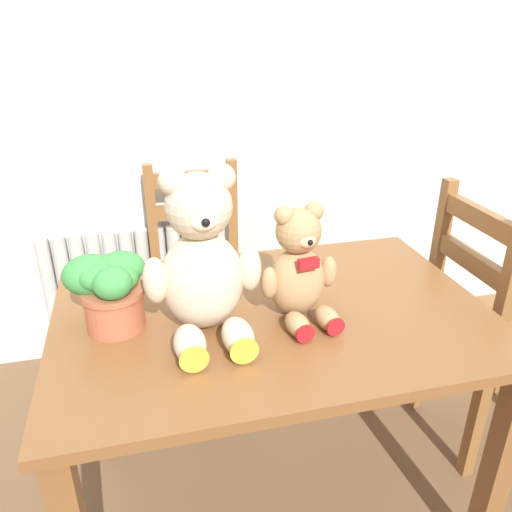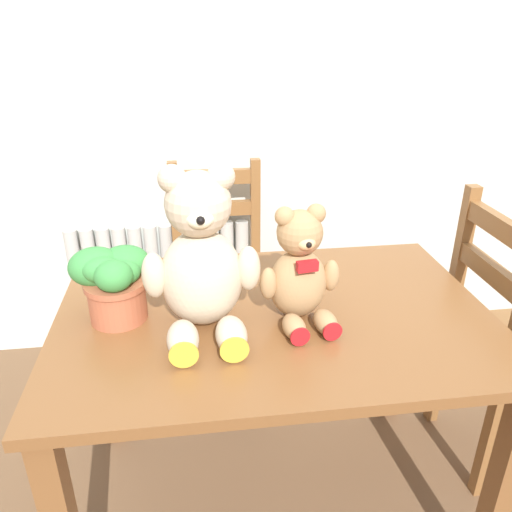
{
  "view_description": "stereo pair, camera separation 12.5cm",
  "coord_description": "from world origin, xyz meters",
  "px_view_note": "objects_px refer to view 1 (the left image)",
  "views": [
    {
      "loc": [
        -0.33,
        -0.73,
        1.42
      ],
      "look_at": [
        -0.05,
        0.37,
        0.89
      ],
      "focal_mm": 35.0,
      "sensor_mm": 36.0,
      "label": 1
    },
    {
      "loc": [
        -0.2,
        -0.75,
        1.42
      ],
      "look_at": [
        -0.05,
        0.37,
        0.89
      ],
      "focal_mm": 35.0,
      "sensor_mm": 36.0,
      "label": 2
    }
  ],
  "objects_px": {
    "teddy_bear_left": "(202,264)",
    "potted_plant": "(109,287)",
    "wooden_chair_behind": "(200,277)",
    "teddy_bear_right": "(299,270)",
    "wooden_chair_side": "(493,326)"
  },
  "relations": [
    {
      "from": "teddy_bear_left",
      "to": "potted_plant",
      "type": "distance_m",
      "value": 0.25
    },
    {
      "from": "wooden_chair_behind",
      "to": "teddy_bear_left",
      "type": "height_order",
      "value": "teddy_bear_left"
    },
    {
      "from": "wooden_chair_behind",
      "to": "potted_plant",
      "type": "bearing_deg",
      "value": 66.4
    },
    {
      "from": "wooden_chair_behind",
      "to": "potted_plant",
      "type": "height_order",
      "value": "wooden_chair_behind"
    },
    {
      "from": "teddy_bear_right",
      "to": "potted_plant",
      "type": "distance_m",
      "value": 0.48
    },
    {
      "from": "wooden_chair_side",
      "to": "wooden_chair_behind",
      "type": "bearing_deg",
      "value": -124.66
    },
    {
      "from": "wooden_chair_side",
      "to": "potted_plant",
      "type": "relative_size",
      "value": 4.69
    },
    {
      "from": "wooden_chair_behind",
      "to": "teddy_bear_left",
      "type": "bearing_deg",
      "value": 83.9
    },
    {
      "from": "wooden_chair_behind",
      "to": "wooden_chair_side",
      "type": "distance_m",
      "value": 1.13
    },
    {
      "from": "teddy_bear_left",
      "to": "teddy_bear_right",
      "type": "xyz_separation_m",
      "value": [
        0.25,
        0.0,
        -0.05
      ]
    },
    {
      "from": "teddy_bear_right",
      "to": "potted_plant",
      "type": "bearing_deg",
      "value": -15.27
    },
    {
      "from": "teddy_bear_left",
      "to": "wooden_chair_side",
      "type": "bearing_deg",
      "value": -173.89
    },
    {
      "from": "wooden_chair_behind",
      "to": "potted_plant",
      "type": "relative_size",
      "value": 4.49
    },
    {
      "from": "teddy_bear_right",
      "to": "potted_plant",
      "type": "xyz_separation_m",
      "value": [
        -0.48,
        0.06,
        -0.02
      ]
    },
    {
      "from": "wooden_chair_side",
      "to": "potted_plant",
      "type": "bearing_deg",
      "value": -86.76
    }
  ]
}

